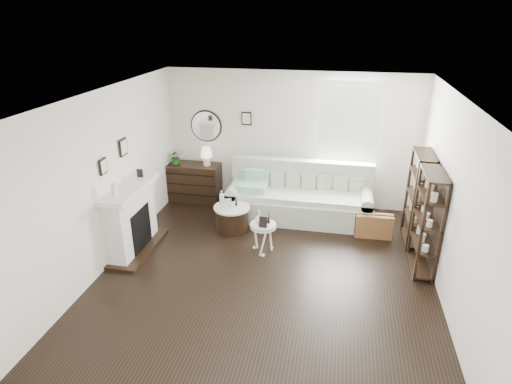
% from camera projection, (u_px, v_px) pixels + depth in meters
% --- Properties ---
extents(room, '(5.50, 5.50, 5.50)m').
position_uv_depth(room, '(329.00, 130.00, 8.24)').
color(room, black).
rests_on(room, ground).
extents(fireplace, '(0.50, 1.40, 1.84)m').
position_uv_depth(fireplace, '(132.00, 221.00, 7.05)').
color(fireplace, white).
rests_on(fireplace, ground).
extents(shelf_unit_far, '(0.30, 0.80, 1.60)m').
position_uv_depth(shelf_unit_far, '(418.00, 198.00, 7.23)').
color(shelf_unit_far, black).
rests_on(shelf_unit_far, ground).
extents(shelf_unit_near, '(0.30, 0.80, 1.60)m').
position_uv_depth(shelf_unit_near, '(427.00, 222.00, 6.42)').
color(shelf_unit_near, black).
rests_on(shelf_unit_near, ground).
extents(sofa, '(2.75, 0.95, 1.07)m').
position_uv_depth(sofa, '(299.00, 200.00, 8.26)').
color(sofa, '#A8B3A0').
rests_on(sofa, ground).
extents(quilt, '(0.55, 0.46, 0.14)m').
position_uv_depth(quilt, '(252.00, 186.00, 8.19)').
color(quilt, '#268E5F').
rests_on(quilt, sofa).
extents(suitcase, '(0.65, 0.23, 0.43)m').
position_uv_depth(suitcase, '(374.00, 226.00, 7.57)').
color(suitcase, brown).
rests_on(suitcase, ground).
extents(dresser, '(1.19, 0.51, 0.79)m').
position_uv_depth(dresser, '(192.00, 182.00, 9.01)').
color(dresser, black).
rests_on(dresser, ground).
extents(table_lamp, '(0.31, 0.31, 0.39)m').
position_uv_depth(table_lamp, '(207.00, 156.00, 8.71)').
color(table_lamp, beige).
rests_on(table_lamp, dresser).
extents(potted_plant, '(0.36, 0.34, 0.32)m').
position_uv_depth(potted_plant, '(176.00, 157.00, 8.80)').
color(potted_plant, '#1B5A19').
rests_on(potted_plant, dresser).
extents(drum_table, '(0.66, 0.66, 0.46)m').
position_uv_depth(drum_table, '(232.00, 218.00, 7.83)').
color(drum_table, black).
rests_on(drum_table, ground).
extents(pedestal_table, '(0.43, 0.43, 0.52)m').
position_uv_depth(pedestal_table, '(263.00, 226.00, 6.99)').
color(pedestal_table, silver).
rests_on(pedestal_table, ground).
extents(eiffel_drum, '(0.13, 0.13, 0.20)m').
position_uv_depth(eiffel_drum, '(236.00, 201.00, 7.73)').
color(eiffel_drum, black).
rests_on(eiffel_drum, drum_table).
extents(bottle_drum, '(0.08, 0.08, 0.33)m').
position_uv_depth(bottle_drum, '(222.00, 199.00, 7.64)').
color(bottle_drum, silver).
rests_on(bottle_drum, drum_table).
extents(card_frame_drum, '(0.18, 0.11, 0.22)m').
position_uv_depth(card_frame_drum, '(227.00, 205.00, 7.56)').
color(card_frame_drum, silver).
rests_on(card_frame_drum, drum_table).
extents(eiffel_ped, '(0.11, 0.11, 0.20)m').
position_uv_depth(eiffel_ped, '(269.00, 218.00, 6.95)').
color(eiffel_ped, black).
rests_on(eiffel_ped, pedestal_table).
extents(flask_ped, '(0.13, 0.13, 0.24)m').
position_uv_depth(flask_ped, '(259.00, 217.00, 6.96)').
color(flask_ped, silver).
rests_on(flask_ped, pedestal_table).
extents(card_frame_ped, '(0.14, 0.06, 0.18)m').
position_uv_depth(card_frame_ped, '(263.00, 222.00, 6.84)').
color(card_frame_ped, black).
rests_on(card_frame_ped, pedestal_table).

